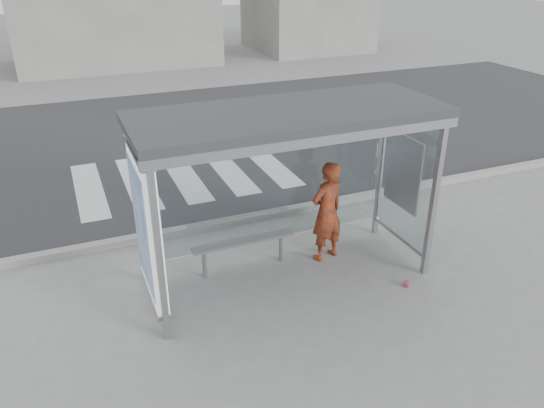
{
  "coord_description": "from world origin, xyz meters",
  "views": [
    {
      "loc": [
        -2.82,
        -6.19,
        4.55
      ],
      "look_at": [
        -0.17,
        0.2,
        1.18
      ],
      "focal_mm": 35.0,
      "sensor_mm": 36.0,
      "label": 1
    }
  ],
  "objects": [
    {
      "name": "bench",
      "position": [
        -0.53,
        0.5,
        0.5
      ],
      "size": [
        1.62,
        0.31,
        0.83
      ],
      "color": "slate",
      "rests_on": "ground"
    },
    {
      "name": "soda_can",
      "position": [
        1.54,
        -0.9,
        0.04
      ],
      "size": [
        0.14,
        0.14,
        0.07
      ],
      "primitive_type": "cylinder",
      "rotation": [
        0.0,
        1.57,
        0.73
      ],
      "color": "#D53E67",
      "rests_on": "ground"
    },
    {
      "name": "crosswalk",
      "position": [
        -0.5,
        4.5,
        0.0
      ],
      "size": [
        4.55,
        3.0,
        0.0
      ],
      "color": "silver",
      "rests_on": "ground"
    },
    {
      "name": "curb",
      "position": [
        0.0,
        1.95,
        0.06
      ],
      "size": [
        30.0,
        0.18,
        0.12
      ],
      "primitive_type": "cube",
      "color": "gray",
      "rests_on": "ground"
    },
    {
      "name": "road",
      "position": [
        0.0,
        7.0,
        0.0
      ],
      "size": [
        30.0,
        10.0,
        0.01
      ],
      "primitive_type": "cube",
      "color": "#28282B",
      "rests_on": "ground"
    },
    {
      "name": "bus_shelter",
      "position": [
        -0.37,
        0.06,
        1.98
      ],
      "size": [
        4.25,
        1.65,
        2.62
      ],
      "color": "gray",
      "rests_on": "ground"
    },
    {
      "name": "ground",
      "position": [
        0.0,
        0.0,
        0.0
      ],
      "size": [
        80.0,
        80.0,
        0.0
      ],
      "primitive_type": "plane",
      "color": "slate",
      "rests_on": "ground"
    },
    {
      "name": "building_center",
      "position": [
        0.0,
        18.0,
        2.5
      ],
      "size": [
        8.0,
        5.0,
        5.0
      ],
      "primitive_type": "cube",
      "color": "slate",
      "rests_on": "ground"
    },
    {
      "name": "person",
      "position": [
        0.79,
        0.29,
        0.83
      ],
      "size": [
        0.68,
        0.54,
        1.65
      ],
      "primitive_type": "imported",
      "rotation": [
        0.0,
        0.0,
        3.4
      ],
      "color": "red",
      "rests_on": "ground"
    }
  ]
}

